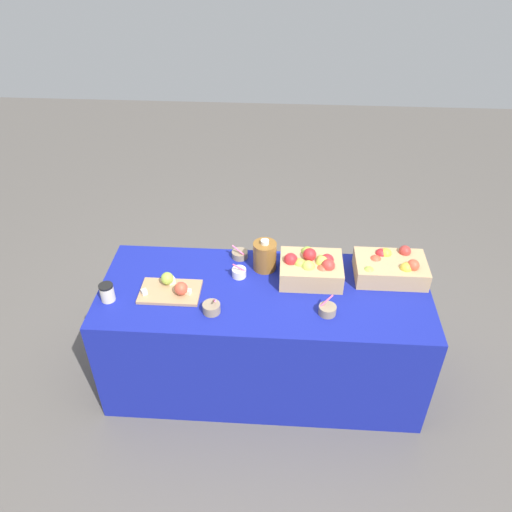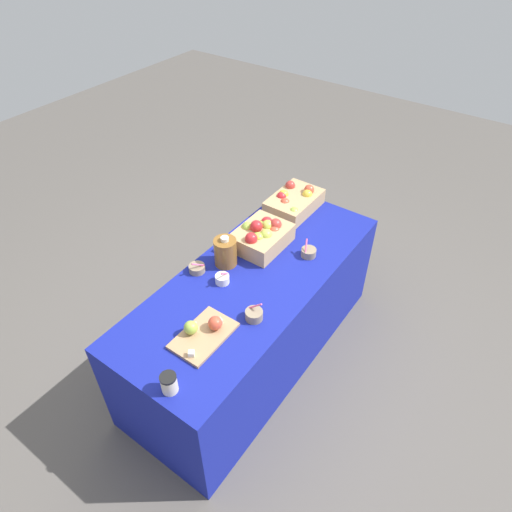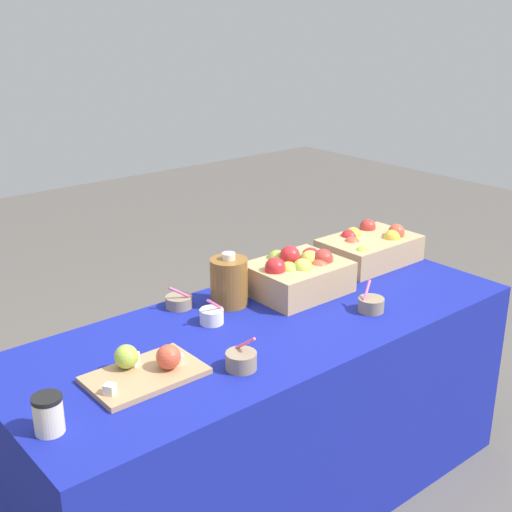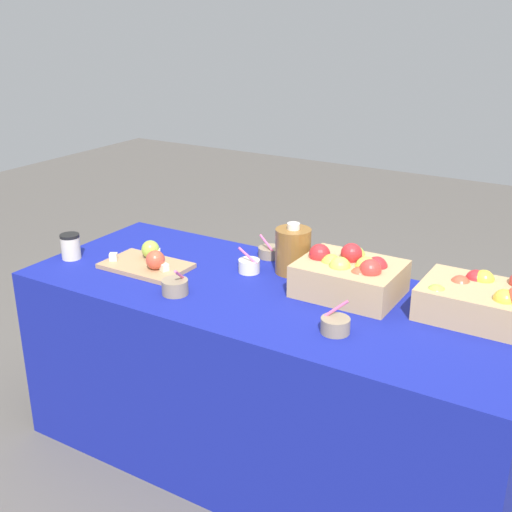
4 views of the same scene
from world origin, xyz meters
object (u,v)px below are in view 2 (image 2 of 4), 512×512
at_px(cider_jug, 225,252).
at_px(coffee_cup, 169,383).
at_px(sample_bowl_extra, 197,268).
at_px(apple_crate_middle, 262,235).
at_px(sample_bowl_mid, 222,279).
at_px(sample_bowl_near, 309,252).
at_px(sample_bowl_far, 254,315).
at_px(cutting_board_front, 203,331).
at_px(apple_crate_left, 294,202).

height_order(cider_jug, coffee_cup, cider_jug).
bearing_deg(coffee_cup, sample_bowl_extra, 32.34).
xyz_separation_m(apple_crate_middle, sample_bowl_mid, (-0.42, -0.01, -0.05)).
bearing_deg(apple_crate_middle, sample_bowl_near, -74.99).
xyz_separation_m(sample_bowl_near, sample_bowl_far, (-0.63, -0.03, 0.00)).
bearing_deg(sample_bowl_far, cutting_board_front, 149.15).
xyz_separation_m(sample_bowl_mid, coffee_cup, (-0.71, -0.26, 0.03)).
distance_m(sample_bowl_mid, sample_bowl_far, 0.34).
bearing_deg(sample_bowl_extra, sample_bowl_near, -42.55).
bearing_deg(sample_bowl_mid, sample_bowl_extra, 93.98).
height_order(apple_crate_middle, sample_bowl_near, apple_crate_middle).
height_order(apple_crate_left, sample_bowl_far, apple_crate_left).
bearing_deg(sample_bowl_mid, cider_jug, 31.48).
xyz_separation_m(cider_jug, coffee_cup, (-0.86, -0.35, -0.04)).
bearing_deg(sample_bowl_extra, coffee_cup, -147.66).
xyz_separation_m(sample_bowl_near, coffee_cup, (-1.22, 0.03, 0.03)).
distance_m(sample_bowl_far, coffee_cup, 0.59).
bearing_deg(sample_bowl_far, sample_bowl_extra, 77.88).
bearing_deg(sample_bowl_extra, apple_crate_left, -8.16).
distance_m(apple_crate_middle, cutting_board_front, 0.81).
relative_size(sample_bowl_extra, cider_jug, 0.49).
height_order(apple_crate_middle, cutting_board_front, apple_crate_middle).
relative_size(sample_bowl_mid, sample_bowl_extra, 1.09).
relative_size(cutting_board_front, coffee_cup, 3.24).
bearing_deg(sample_bowl_mid, cutting_board_front, -155.45).
relative_size(apple_crate_middle, sample_bowl_far, 3.32).
distance_m(cider_jug, coffee_cup, 0.93).
bearing_deg(cutting_board_front, cider_jug, 26.61).
height_order(sample_bowl_mid, coffee_cup, sample_bowl_mid).
bearing_deg(coffee_cup, sample_bowl_far, -5.88).
bearing_deg(sample_bowl_mid, coffee_cup, -160.22).
xyz_separation_m(apple_crate_middle, sample_bowl_far, (-0.54, -0.33, -0.05)).
relative_size(apple_crate_left, cutting_board_front, 1.20).
bearing_deg(sample_bowl_near, coffee_cup, 178.42).
distance_m(sample_bowl_mid, sample_bowl_extra, 0.19).
bearing_deg(cutting_board_front, apple_crate_left, 10.21).
distance_m(apple_crate_middle, cider_jug, 0.29).
distance_m(sample_bowl_near, sample_bowl_far, 0.63).
xyz_separation_m(cutting_board_front, sample_bowl_mid, (0.37, 0.17, -0.00)).
bearing_deg(apple_crate_middle, coffee_cup, -166.62).
bearing_deg(apple_crate_left, sample_bowl_mid, -176.28).
bearing_deg(apple_crate_middle, apple_crate_left, 5.37).
relative_size(sample_bowl_near, sample_bowl_extra, 1.09).
bearing_deg(cider_jug, sample_bowl_near, -46.57).
xyz_separation_m(apple_crate_left, sample_bowl_far, (-1.01, -0.37, -0.04)).
distance_m(sample_bowl_far, cider_jug, 0.49).
bearing_deg(cider_jug, apple_crate_middle, -15.23).
bearing_deg(coffee_cup, apple_crate_left, 11.10).
relative_size(sample_bowl_near, cider_jug, 0.53).
bearing_deg(sample_bowl_extra, sample_bowl_mid, -86.02).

